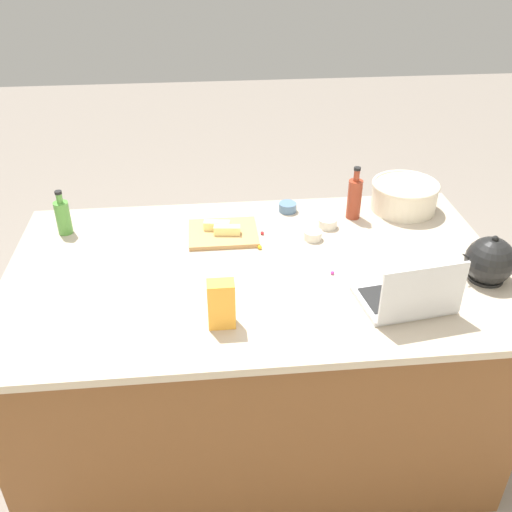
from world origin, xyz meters
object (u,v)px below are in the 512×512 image
mixing_bowl_large (404,195)px  kettle (489,261)px  cutting_board (223,233)px  laptop (409,297)px  ramekin_small (288,207)px  butter_stick_right (227,230)px  ramekin_medium (313,235)px  bottle_olive (63,216)px  bottle_soy (354,198)px  butter_stick_left (217,225)px  ramekin_wide (328,223)px  candy_bag (221,304)px

mixing_bowl_large → kettle: kettle is taller
kettle → cutting_board: size_ratio=0.74×
laptop → ramekin_small: 0.82m
butter_stick_right → ramekin_medium: 0.36m
laptop → bottle_olive: 1.44m
bottle_soy → butter_stick_left: (0.61, 0.08, -0.06)m
mixing_bowl_large → bottle_soy: (0.25, 0.06, 0.03)m
laptop → bottle_soy: (0.03, -0.67, 0.05)m
bottle_olive → ramekin_wide: bearing=176.8°
ramekin_small → butter_stick_left: bearing=26.8°
candy_bag → ramekin_medium: bearing=-127.5°
ramekin_small → mixing_bowl_large: bearing=176.7°
bottle_olive → kettle: bearing=162.5°
cutting_board → ramekin_small: bearing=-148.2°
butter_stick_right → ramekin_small: size_ratio=1.36×
bottle_olive → ramekin_medium: 1.05m
cutting_board → laptop: bearing=137.0°
kettle → ramekin_medium: (0.59, -0.36, -0.06)m
bottle_olive → candy_bag: bottle_olive is taller
laptop → ramekin_wide: bearing=-75.0°
bottle_olive → kettle: 1.71m
kettle → ramekin_small: (0.66, -0.62, -0.06)m
butter_stick_left → kettle: bearing=155.5°
laptop → ramekin_small: size_ratio=4.20×
laptop → ramekin_small: (0.31, -0.76, -0.03)m
bottle_olive → ramekin_small: 0.98m
butter_stick_right → ramekin_wide: (-0.44, -0.05, -0.02)m
laptop → bottle_olive: laptop is taller
mixing_bowl_large → candy_bag: 1.15m
ramekin_small → ramekin_medium: bearing=104.7°
mixing_bowl_large → butter_stick_left: 0.87m
candy_bag → laptop: bearing=-177.6°
butter_stick_right → bottle_soy: bearing=-167.6°
kettle → candy_bag: size_ratio=1.25×
bottle_soy → ramekin_wide: 0.17m
laptop → kettle: size_ratio=1.59×
cutting_board → butter_stick_right: bearing=125.5°
ramekin_small → ramekin_wide: size_ratio=1.01×
cutting_board → ramekin_wide: size_ratio=3.59×
ramekin_medium → mixing_bowl_large: bearing=-153.6°
butter_stick_left → ramekin_medium: size_ratio=1.47×
bottle_olive → bottle_soy: bearing=-179.3°
butter_stick_right → candy_bag: (0.05, 0.58, 0.05)m
butter_stick_left → butter_stick_right: 0.06m
bottle_soy → candy_bag: 0.94m
cutting_board → butter_stick_left: bearing=-42.3°
bottle_olive → butter_stick_right: bearing=170.9°
mixing_bowl_large → kettle: (-0.13, 0.58, 0.01)m
bottle_soy → kettle: bearing=125.4°
bottle_olive → butter_stick_left: bottle_olive is taller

